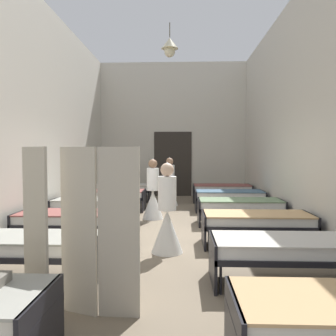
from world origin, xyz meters
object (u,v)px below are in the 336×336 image
bed_right_row_1 (288,249)px  bed_right_row_4 (229,195)px  bed_left_row_5 (122,188)px  bed_left_row_3 (95,204)px  privacy_screen (78,232)px  nurse_far_aisle (153,197)px  bed_right_row_3 (240,205)px  nurse_mid_aisle (170,188)px  bed_left_row_4 (111,195)px  nurse_near_aisle (167,220)px  bed_left_row_2 (71,219)px  bed_right_row_5 (222,189)px  bed_left_row_1 (27,246)px  bed_right_row_2 (257,221)px

bed_right_row_1 → bed_right_row_4: same height
bed_right_row_1 → bed_left_row_5: size_ratio=1.00×
bed_left_row_3 → privacy_screen: (0.95, -4.43, 0.41)m
bed_left_row_3 → bed_right_row_1: bearing=-46.6°
bed_right_row_1 → nurse_far_aisle: bearing=116.3°
bed_right_row_3 → nurse_mid_aisle: nurse_mid_aisle is taller
bed_right_row_3 → bed_left_row_4: bearing=152.1°
bed_right_row_3 → nurse_near_aisle: 2.72m
bed_left_row_2 → bed_right_row_3: (3.31, 1.75, 0.00)m
bed_left_row_4 → bed_right_row_5: size_ratio=1.00×
bed_left_row_3 → privacy_screen: size_ratio=1.12×
bed_left_row_2 → bed_left_row_5: bearing=90.0°
bed_left_row_4 → nurse_mid_aisle: (1.62, 0.93, 0.09)m
bed_right_row_3 → bed_left_row_4: (-3.31, 1.75, 0.00)m
bed_right_row_5 → bed_left_row_3: bearing=-133.4°
bed_left_row_1 → nurse_far_aisle: nurse_far_aisle is taller
bed_left_row_1 → bed_right_row_2: size_ratio=1.00×
nurse_near_aisle → bed_right_row_5: bearing=-101.6°
nurse_near_aisle → privacy_screen: privacy_screen is taller
bed_left_row_4 → bed_left_row_5: 1.75m
bed_left_row_2 → bed_right_row_4: bearing=46.6°
bed_left_row_1 → bed_right_row_3: 4.83m
bed_left_row_1 → privacy_screen: privacy_screen is taller
bed_left_row_3 → nurse_far_aisle: 1.42m
bed_right_row_3 → bed_right_row_2: bearing=-90.0°
bed_left_row_1 → privacy_screen: (0.95, -0.92, 0.41)m
bed_right_row_2 → bed_left_row_3: same height
bed_right_row_1 → privacy_screen: (-2.36, -0.92, 0.41)m
bed_right_row_4 → nurse_far_aisle: nurse_far_aisle is taller
bed_right_row_5 → bed_right_row_2: bearing=-90.0°
bed_right_row_4 → bed_left_row_1: bearing=-122.2°
bed_right_row_2 → bed_left_row_4: size_ratio=1.00×
bed_right_row_2 → bed_left_row_3: (-3.31, 1.75, 0.00)m
bed_left_row_1 → bed_left_row_5: bearing=90.0°
bed_right_row_1 → bed_left_row_3: (-3.31, 3.51, 0.00)m
bed_right_row_1 → bed_right_row_5: 7.02m
bed_left_row_3 → bed_right_row_3: same height
bed_left_row_1 → privacy_screen: bearing=-44.1°
nurse_far_aisle → bed_left_row_1: bearing=-35.2°
privacy_screen → bed_right_row_1: bearing=41.5°
nurse_mid_aisle → privacy_screen: 7.16m
bed_left_row_5 → bed_right_row_3: bearing=-46.6°
privacy_screen → bed_left_row_3: bearing=122.3°
bed_left_row_2 → nurse_near_aisle: (1.75, -0.48, 0.09)m
bed_right_row_5 → bed_left_row_4: bearing=-152.1°
bed_left_row_5 → bed_left_row_1: bearing=-90.0°
bed_right_row_2 → privacy_screen: bearing=-131.5°
bed_right_row_4 → nurse_near_aisle: size_ratio=1.28×
bed_right_row_4 → nurse_near_aisle: bearing=-111.4°
bed_left_row_4 → bed_left_row_1: bearing=-90.0°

